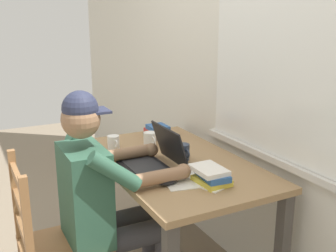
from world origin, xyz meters
The scene contains 14 objects.
back_wall centered at (0.01, 0.46, 1.30)m, with size 6.00×0.08×2.60m.
desk centered at (0.00, 0.00, 0.65)m, with size 1.27×0.75×0.75m.
seated_person centered at (0.10, -0.45, 0.67)m, with size 0.50×0.60×1.23m.
wooden_chair centered at (0.10, -0.73, 0.45)m, with size 0.42×0.42×0.92m.
laptop centered at (0.06, -0.15, 0.81)m, with size 0.33×0.30×0.23m.
computer_mouse centered at (0.30, -0.19, 0.77)m, with size 0.06×0.10×0.03m, color black.
coffee_mug_white centered at (-0.30, -0.01, 0.80)m, with size 0.12×0.08×0.09m.
coffee_mug_dark centered at (0.02, 0.05, 0.80)m, with size 0.12×0.08×0.09m.
coffee_mug_spare centered at (-0.35, -0.24, 0.80)m, with size 0.11×0.08×0.09m.
book_stack_main centered at (0.38, 0.01, 0.80)m, with size 0.20×0.16×0.08m.
book_stack_side centered at (-0.45, 0.11, 0.79)m, with size 0.18×0.16×0.09m.
paper_pile_near_laptop centered at (0.38, 0.00, 0.76)m, with size 0.20×0.15×0.00m, color white.
paper_pile_back_corner centered at (0.28, -0.10, 0.75)m, with size 0.24×0.20×0.00m, color silver.
paper_pile_side centered at (0.17, -0.16, 0.76)m, with size 0.25×0.14×0.01m, color white.
Camera 1 is at (1.96, -1.05, 1.57)m, focal length 43.35 mm.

